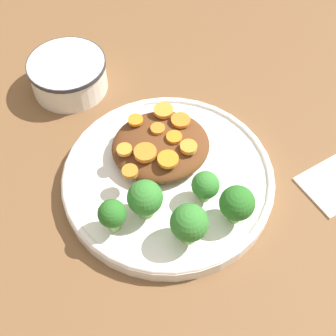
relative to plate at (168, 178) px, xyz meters
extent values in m
plane|color=brown|center=(0.00, 0.00, -0.01)|extent=(4.00, 4.00, 0.00)
cylinder|color=white|center=(0.00, 0.00, 0.00)|extent=(0.27, 0.27, 0.02)
torus|color=white|center=(0.00, 0.00, 0.01)|extent=(0.27, 0.27, 0.01)
cylinder|color=white|center=(0.10, -0.21, 0.01)|extent=(0.11, 0.11, 0.05)
cylinder|color=#333338|center=(0.10, -0.21, 0.03)|extent=(0.11, 0.11, 0.01)
cylinder|color=white|center=(0.10, -0.21, 0.03)|extent=(0.09, 0.09, 0.01)
ellipsoid|color=#5B3319|center=(0.00, -0.04, 0.02)|extent=(0.12, 0.11, 0.03)
cylinder|color=#759E51|center=(0.04, 0.05, 0.02)|extent=(0.02, 0.02, 0.02)
sphere|color=#337A2D|center=(0.04, 0.05, 0.04)|extent=(0.04, 0.04, 0.04)
cylinder|color=#7FA85B|center=(0.08, 0.06, 0.02)|extent=(0.01, 0.01, 0.02)
sphere|color=#286B23|center=(0.08, 0.06, 0.04)|extent=(0.03, 0.03, 0.03)
cylinder|color=#759E51|center=(-0.03, 0.04, 0.02)|extent=(0.01, 0.01, 0.02)
sphere|color=#337A2D|center=(-0.03, 0.04, 0.03)|extent=(0.03, 0.03, 0.03)
cylinder|color=#7FA85B|center=(-0.06, 0.08, 0.02)|extent=(0.02, 0.02, 0.02)
sphere|color=#286B23|center=(-0.06, 0.08, 0.04)|extent=(0.04, 0.04, 0.04)
cylinder|color=#7FA85B|center=(0.00, 0.09, 0.02)|extent=(0.02, 0.02, 0.02)
sphere|color=#337A2D|center=(0.00, 0.09, 0.04)|extent=(0.04, 0.04, 0.04)
cylinder|color=orange|center=(0.02, -0.02, 0.04)|extent=(0.03, 0.03, 0.01)
cylinder|color=orange|center=(0.02, -0.07, 0.04)|extent=(0.02, 0.02, 0.00)
cylinder|color=orange|center=(-0.03, -0.06, 0.04)|extent=(0.02, 0.02, 0.00)
cylinder|color=orange|center=(0.00, 0.00, 0.04)|extent=(0.03, 0.03, 0.01)
cylinder|color=orange|center=(0.05, 0.01, 0.04)|extent=(0.02, 0.02, 0.01)
cylinder|color=orange|center=(-0.02, -0.03, 0.04)|extent=(0.02, 0.02, 0.00)
cylinder|color=orange|center=(0.05, -0.03, 0.04)|extent=(0.02, 0.02, 0.00)
cylinder|color=orange|center=(0.00, -0.05, 0.04)|extent=(0.02, 0.02, 0.00)
cylinder|color=orange|center=(-0.03, -0.01, 0.04)|extent=(0.02, 0.02, 0.01)
cylinder|color=orange|center=(-0.01, -0.08, 0.04)|extent=(0.03, 0.03, 0.01)
camera|label=1|loc=(0.09, 0.32, 0.49)|focal=50.00mm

